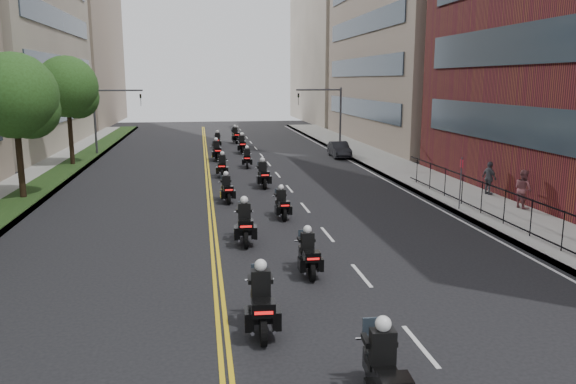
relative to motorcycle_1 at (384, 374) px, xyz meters
name	(u,v)px	position (x,y,z in m)	size (l,w,h in m)	color
sidewalk_right	(432,183)	(10.52, 22.37, -0.66)	(4.00, 90.00, 0.15)	gray
sidewalk_left	(14,196)	(-13.48, 22.37, -0.66)	(4.00, 90.00, 0.15)	gray
grass_strip	(29,193)	(-12.68, 22.37, -0.56)	(2.00, 90.00, 0.04)	#1A3613
building_right_far	(354,34)	(20.02, 75.37, 12.27)	(15.00, 28.00, 26.00)	gray
building_left_far	(50,30)	(-23.48, 75.37, 12.27)	(16.00, 28.00, 26.00)	gray
iron_fence	(546,224)	(9.52, 9.37, 0.17)	(0.05, 28.00, 1.50)	black
traffic_signal_right	(330,109)	(8.06, 39.37, 2.97)	(4.09, 0.20, 5.60)	#3F3F44
traffic_signal_left	(106,111)	(-11.02, 39.37, 2.97)	(4.09, 0.20, 5.60)	#3F3F44
motorcycle_1	(384,374)	(0.00, 0.00, 0.00)	(0.65, 2.51, 1.85)	black
motorcycle_2	(261,304)	(-1.94, 3.79, 0.00)	(0.61, 2.51, 1.85)	black
motorcycle_3	(308,255)	(0.02, 7.78, -0.09)	(0.50, 2.19, 1.62)	black
motorcycle_4	(245,225)	(-1.73, 11.72, -0.01)	(0.58, 2.49, 1.84)	black
motorcycle_5	(282,205)	(0.27, 15.47, -0.12)	(0.49, 2.09, 1.54)	black
motorcycle_6	(227,190)	(-2.07, 19.34, -0.10)	(0.59, 2.18, 1.61)	black
motorcycle_7	(263,176)	(0.26, 23.13, -0.03)	(0.55, 2.39, 1.76)	black
motorcycle_8	(222,167)	(-1.97, 27.14, -0.07)	(0.59, 2.27, 1.67)	black
motorcycle_9	(247,159)	(-0.04, 30.88, -0.10)	(0.57, 2.15, 1.59)	black
motorcycle_10	(216,152)	(-2.12, 34.80, -0.02)	(0.66, 2.45, 1.81)	black
motorcycle_11	(242,145)	(0.18, 38.90, -0.02)	(0.56, 2.44, 1.80)	black
motorcycle_12	(218,141)	(-1.77, 43.09, -0.08)	(0.63, 2.25, 1.66)	black
motorcycle_13	(235,136)	(0.12, 47.00, -0.01)	(0.70, 2.48, 1.83)	black
parked_sedan	(339,150)	(7.92, 35.19, -0.10)	(1.35, 3.86, 1.27)	black
pedestrian_b	(523,189)	(12.02, 15.08, 0.36)	(0.91, 0.71, 1.88)	brown
pedestrian_c	(489,178)	(12.02, 18.34, 0.32)	(1.06, 0.44, 1.80)	#47484F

